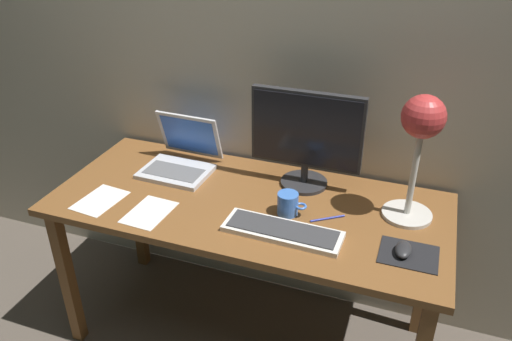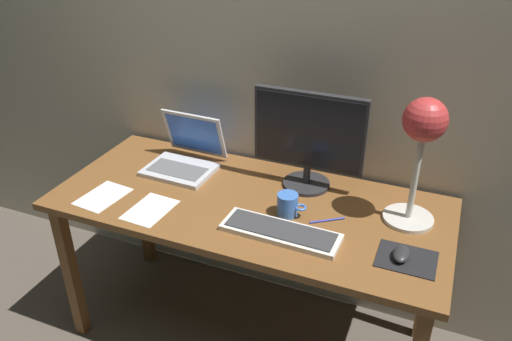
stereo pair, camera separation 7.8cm
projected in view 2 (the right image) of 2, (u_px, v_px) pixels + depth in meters
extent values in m
plane|color=brown|center=(250.00, 332.00, 2.42)|extent=(4.80, 4.80, 0.00)
cube|color=#B2A893|center=(286.00, 39.00, 2.11)|extent=(4.80, 0.06, 2.60)
cube|color=brown|center=(249.00, 204.00, 2.06)|extent=(1.60, 0.70, 0.03)
cube|color=brown|center=(71.00, 272.00, 2.26)|extent=(0.05, 0.05, 0.71)
cube|color=brown|center=(144.00, 206.00, 2.73)|extent=(0.05, 0.05, 0.71)
cube|color=brown|center=(430.00, 277.00, 2.23)|extent=(0.05, 0.05, 0.71)
cylinder|color=#28282B|center=(306.00, 184.00, 2.16)|extent=(0.20, 0.20, 0.01)
cylinder|color=#28282B|center=(307.00, 174.00, 2.14)|extent=(0.03, 0.03, 0.08)
cube|color=#28282B|center=(309.00, 130.00, 2.04)|extent=(0.46, 0.03, 0.32)
cube|color=black|center=(308.00, 132.00, 2.03)|extent=(0.44, 0.00, 0.30)
cube|color=silver|center=(280.00, 232.00, 1.86)|extent=(0.44, 0.15, 0.02)
cube|color=#38383A|center=(281.00, 230.00, 1.85)|extent=(0.41, 0.12, 0.01)
cube|color=silver|center=(180.00, 170.00, 2.26)|extent=(0.30, 0.23, 0.02)
cube|color=slate|center=(177.00, 169.00, 2.25)|extent=(0.26, 0.13, 0.00)
cube|color=silver|center=(194.00, 134.00, 2.32)|extent=(0.30, 0.08, 0.22)
cube|color=blue|center=(194.00, 134.00, 2.32)|extent=(0.26, 0.07, 0.19)
cylinder|color=beige|center=(408.00, 218.00, 1.94)|extent=(0.19, 0.19, 0.01)
cylinder|color=silver|center=(416.00, 174.00, 1.85)|extent=(0.02, 0.02, 0.37)
sphere|color=#BF3333|center=(425.00, 120.00, 1.74)|extent=(0.16, 0.16, 0.16)
sphere|color=#FFEAB2|center=(423.00, 131.00, 1.75)|extent=(0.05, 0.05, 0.05)
cube|color=black|center=(407.00, 259.00, 1.73)|extent=(0.20, 0.16, 0.00)
ellipsoid|color=#28282B|center=(401.00, 254.00, 1.73)|extent=(0.06, 0.10, 0.03)
cylinder|color=#3F72CC|center=(288.00, 205.00, 1.95)|extent=(0.08, 0.08, 0.09)
torus|color=#3F72CC|center=(301.00, 207.00, 1.94)|extent=(0.05, 0.05, 0.01)
cube|color=white|center=(150.00, 210.00, 2.00)|extent=(0.16, 0.22, 0.00)
cube|color=white|center=(103.00, 196.00, 2.09)|extent=(0.17, 0.22, 0.00)
cylinder|color=#2633A5|center=(327.00, 220.00, 1.93)|extent=(0.12, 0.09, 0.01)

